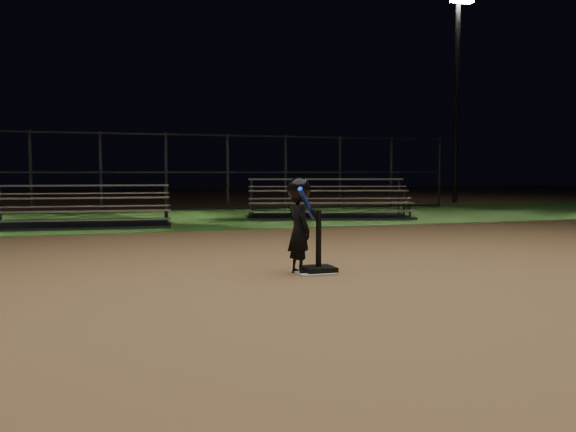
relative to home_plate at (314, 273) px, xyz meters
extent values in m
plane|color=olive|center=(0.00, 0.00, -0.01)|extent=(80.00, 80.00, 0.00)
cube|color=#2C5C1D|center=(0.00, 10.00, -0.01)|extent=(60.00, 8.00, 0.01)
cube|color=beige|center=(0.00, 0.00, 0.00)|extent=(0.45, 0.45, 0.02)
cube|color=black|center=(0.07, 0.01, 0.04)|extent=(0.38, 0.38, 0.06)
cylinder|color=black|center=(0.07, 0.01, 0.42)|extent=(0.07, 0.07, 0.70)
imported|color=black|center=(-0.18, 0.05, 0.52)|extent=(0.33, 0.44, 1.07)
sphere|color=black|center=(-0.18, 0.05, 1.04)|extent=(0.29, 0.29, 0.29)
cylinder|color=#182FCE|center=(-0.13, -0.10, 0.87)|extent=(0.39, 0.47, 0.42)
cylinder|color=black|center=(0.03, 0.02, 0.72)|extent=(0.14, 0.17, 0.14)
cube|color=silver|center=(-2.66, 7.43, 0.38)|extent=(3.91, 0.64, 0.04)
cube|color=silver|center=(-2.69, 7.16, 0.20)|extent=(3.91, 0.64, 0.03)
cube|color=silver|center=(-2.61, 7.96, 0.65)|extent=(3.91, 0.64, 0.04)
cube|color=silver|center=(-2.64, 7.69, 0.48)|extent=(3.91, 0.64, 0.03)
cube|color=silver|center=(-2.55, 8.50, 0.93)|extent=(3.91, 0.64, 0.04)
cube|color=silver|center=(-2.58, 8.23, 0.75)|extent=(3.91, 0.64, 0.03)
cube|color=#38383D|center=(-2.61, 7.96, 0.02)|extent=(4.09, 2.30, 0.06)
cube|color=#B1B2B6|center=(3.68, 8.19, 0.43)|extent=(4.32, 1.38, 0.04)
cube|color=#B1B2B6|center=(3.60, 7.90, 0.23)|extent=(4.32, 1.38, 0.03)
cube|color=#B1B2B6|center=(3.83, 8.78, 0.74)|extent=(4.32, 1.38, 0.04)
cube|color=#B1B2B6|center=(3.75, 8.48, 0.54)|extent=(4.32, 1.38, 0.03)
cube|color=#B1B2B6|center=(3.99, 9.36, 1.04)|extent=(4.32, 1.38, 0.04)
cube|color=#B1B2B6|center=(3.91, 9.06, 0.85)|extent=(4.32, 1.38, 0.03)
cube|color=#38383D|center=(3.83, 8.78, 0.02)|extent=(4.80, 3.20, 0.07)
cube|color=#38383D|center=(0.00, 13.00, 0.04)|extent=(20.00, 0.05, 0.05)
cube|color=#38383D|center=(0.00, 13.00, 1.24)|extent=(20.00, 0.05, 0.05)
cube|color=#38383D|center=(0.00, 13.00, 2.44)|extent=(20.00, 0.05, 0.05)
cylinder|color=#38383D|center=(0.00, 13.00, 1.24)|extent=(0.08, 0.08, 2.50)
cylinder|color=#38383D|center=(5.00, 13.00, 1.24)|extent=(0.08, 0.08, 2.50)
cylinder|color=#38383D|center=(10.00, 13.00, 1.24)|extent=(0.08, 0.08, 2.50)
cylinder|color=#2D2D30|center=(12.00, 15.00, 3.99)|extent=(0.20, 0.20, 8.00)
camera|label=1|loc=(-2.80, -7.22, 1.25)|focal=39.29mm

